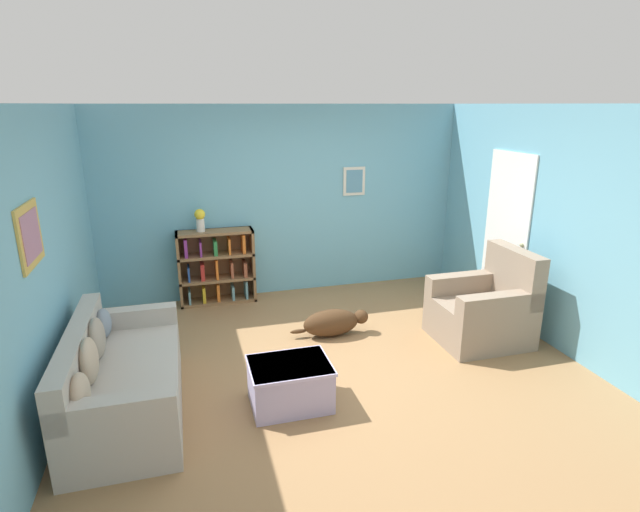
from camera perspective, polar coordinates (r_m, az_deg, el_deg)
ground_plane at (r=5.35m, az=1.18°, el=-12.05°), size 14.00×14.00×0.00m
wall_back at (r=6.98m, az=-4.09°, el=6.25°), size 5.60×0.13×2.60m
wall_left at (r=4.80m, az=-29.26°, el=-0.86°), size 0.13×5.00×2.60m
wall_right at (r=6.09m, az=24.85°, el=3.05°), size 0.16×5.00×2.60m
couch at (r=4.75m, az=-21.87°, el=-13.06°), size 0.87×1.82×0.83m
bookshelf at (r=6.86m, az=-11.72°, el=-1.23°), size 1.01×0.31×1.00m
recliner_chair at (r=5.98m, az=18.34°, el=-5.82°), size 0.96×0.86×1.05m
coffee_table at (r=4.59m, az=-3.46°, el=-14.25°), size 0.72×0.55×0.40m
dog at (r=5.85m, az=1.49°, el=-7.59°), size 0.93×0.29×0.32m
vase at (r=6.66m, az=-13.55°, el=4.14°), size 0.14×0.14×0.30m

